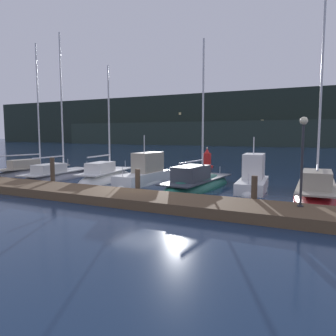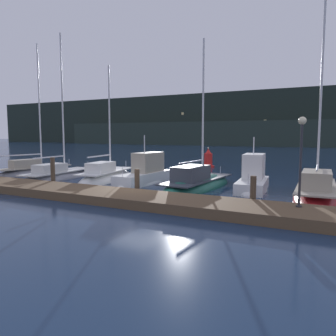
{
  "view_description": "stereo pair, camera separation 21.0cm",
  "coord_description": "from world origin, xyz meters",
  "px_view_note": "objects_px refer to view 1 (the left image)",
  "views": [
    {
      "loc": [
        9.46,
        -15.08,
        3.41
      ],
      "look_at": [
        0.0,
        3.9,
        1.2
      ],
      "focal_mm": 35.0,
      "sensor_mm": 36.0,
      "label": 1
    },
    {
      "loc": [
        9.65,
        -14.98,
        3.41
      ],
      "look_at": [
        0.0,
        3.9,
        1.2
      ],
      "focal_mm": 35.0,
      "sensor_mm": 36.0,
      "label": 2
    }
  ],
  "objects_px": {
    "sailboat_berth_1": "(34,173)",
    "sailboat_berth_2": "(58,177)",
    "motorboat_berth_4": "(145,177)",
    "sailboat_berth_3": "(106,179)",
    "channel_buoy": "(207,160)",
    "dock_lamppost": "(303,146)",
    "sailboat_berth_7": "(316,195)",
    "sailboat_berth_5": "(197,186)",
    "motorboat_berth_6": "(253,184)"
  },
  "relations": [
    {
      "from": "sailboat_berth_1",
      "to": "sailboat_berth_2",
      "type": "distance_m",
      "value": 4.01
    },
    {
      "from": "sailboat_berth_7",
      "to": "sailboat_berth_1",
      "type": "bearing_deg",
      "value": 178.36
    },
    {
      "from": "sailboat_berth_3",
      "to": "motorboat_berth_6",
      "type": "bearing_deg",
      "value": 3.7
    },
    {
      "from": "sailboat_berth_3",
      "to": "sailboat_berth_7",
      "type": "height_order",
      "value": "sailboat_berth_7"
    },
    {
      "from": "sailboat_berth_1",
      "to": "sailboat_berth_5",
      "type": "height_order",
      "value": "sailboat_berth_1"
    },
    {
      "from": "sailboat_berth_2",
      "to": "channel_buoy",
      "type": "relative_size",
      "value": 5.65
    },
    {
      "from": "motorboat_berth_6",
      "to": "dock_lamppost",
      "type": "xyz_separation_m",
      "value": [
        3.15,
        -5.75,
        2.55
      ]
    },
    {
      "from": "motorboat_berth_6",
      "to": "sailboat_berth_7",
      "type": "xyz_separation_m",
      "value": [
        3.58,
        -1.03,
        -0.17
      ]
    },
    {
      "from": "motorboat_berth_4",
      "to": "motorboat_berth_6",
      "type": "relative_size",
      "value": 1.16
    },
    {
      "from": "sailboat_berth_7",
      "to": "dock_lamppost",
      "type": "xyz_separation_m",
      "value": [
        -0.43,
        -4.72,
        2.72
      ]
    },
    {
      "from": "sailboat_berth_3",
      "to": "sailboat_berth_5",
      "type": "bearing_deg",
      "value": -1.01
    },
    {
      "from": "sailboat_berth_3",
      "to": "channel_buoy",
      "type": "height_order",
      "value": "sailboat_berth_3"
    },
    {
      "from": "sailboat_berth_1",
      "to": "sailboat_berth_3",
      "type": "distance_m",
      "value": 7.79
    },
    {
      "from": "sailboat_berth_5",
      "to": "sailboat_berth_7",
      "type": "distance_m",
      "value": 6.87
    },
    {
      "from": "dock_lamppost",
      "to": "sailboat_berth_5",
      "type": "bearing_deg",
      "value": 142.5
    },
    {
      "from": "sailboat_berth_3",
      "to": "sailboat_berth_7",
      "type": "xyz_separation_m",
      "value": [
        14.09,
        -0.35,
        0.07
      ]
    },
    {
      "from": "sailboat_berth_5",
      "to": "dock_lamppost",
      "type": "relative_size",
      "value": 2.78
    },
    {
      "from": "motorboat_berth_6",
      "to": "dock_lamppost",
      "type": "bearing_deg",
      "value": -61.3
    },
    {
      "from": "motorboat_berth_4",
      "to": "channel_buoy",
      "type": "height_order",
      "value": "motorboat_berth_4"
    },
    {
      "from": "sailboat_berth_3",
      "to": "sailboat_berth_7",
      "type": "relative_size",
      "value": 0.8
    },
    {
      "from": "sailboat_berth_1",
      "to": "dock_lamppost",
      "type": "xyz_separation_m",
      "value": [
        21.45,
        -5.35,
        2.76
      ]
    },
    {
      "from": "sailboat_berth_5",
      "to": "channel_buoy",
      "type": "relative_size",
      "value": 4.93
    },
    {
      "from": "sailboat_berth_2",
      "to": "dock_lamppost",
      "type": "distance_m",
      "value": 18.31
    },
    {
      "from": "sailboat_berth_2",
      "to": "sailboat_berth_7",
      "type": "distance_m",
      "value": 18.03
    },
    {
      "from": "sailboat_berth_5",
      "to": "dock_lamppost",
      "type": "bearing_deg",
      "value": -37.5
    },
    {
      "from": "motorboat_berth_6",
      "to": "sailboat_berth_1",
      "type": "bearing_deg",
      "value": -178.75
    },
    {
      "from": "motorboat_berth_4",
      "to": "sailboat_berth_3",
      "type": "bearing_deg",
      "value": -178.08
    },
    {
      "from": "sailboat_berth_1",
      "to": "sailboat_berth_3",
      "type": "xyz_separation_m",
      "value": [
        7.79,
        -0.28,
        -0.04
      ]
    },
    {
      "from": "sailboat_berth_5",
      "to": "motorboat_berth_6",
      "type": "distance_m",
      "value": 3.4
    },
    {
      "from": "sailboat_berth_5",
      "to": "motorboat_berth_4",
      "type": "bearing_deg",
      "value": 176.64
    },
    {
      "from": "dock_lamppost",
      "to": "sailboat_berth_2",
      "type": "bearing_deg",
      "value": 166.42
    },
    {
      "from": "sailboat_berth_3",
      "to": "sailboat_berth_5",
      "type": "xyz_separation_m",
      "value": [
        7.22,
        -0.13,
        0.01
      ]
    },
    {
      "from": "motorboat_berth_4",
      "to": "motorboat_berth_6",
      "type": "height_order",
      "value": "motorboat_berth_4"
    },
    {
      "from": "sailboat_berth_2",
      "to": "dock_lamppost",
      "type": "bearing_deg",
      "value": -13.58
    },
    {
      "from": "sailboat_berth_1",
      "to": "motorboat_berth_4",
      "type": "height_order",
      "value": "sailboat_berth_1"
    },
    {
      "from": "sailboat_berth_3",
      "to": "motorboat_berth_4",
      "type": "distance_m",
      "value": 3.24
    },
    {
      "from": "channel_buoy",
      "to": "dock_lamppost",
      "type": "xyz_separation_m",
      "value": [
        10.4,
        -17.77,
        2.14
      ]
    },
    {
      "from": "sailboat_berth_5",
      "to": "dock_lamppost",
      "type": "height_order",
      "value": "sailboat_berth_5"
    },
    {
      "from": "sailboat_berth_1",
      "to": "sailboat_berth_3",
      "type": "height_order",
      "value": "sailboat_berth_1"
    },
    {
      "from": "sailboat_berth_2",
      "to": "motorboat_berth_4",
      "type": "relative_size",
      "value": 1.98
    },
    {
      "from": "sailboat_berth_7",
      "to": "motorboat_berth_4",
      "type": "bearing_deg",
      "value": 177.61
    },
    {
      "from": "sailboat_berth_2",
      "to": "sailboat_berth_3",
      "type": "height_order",
      "value": "sailboat_berth_2"
    },
    {
      "from": "sailboat_berth_7",
      "to": "channel_buoy",
      "type": "height_order",
      "value": "sailboat_berth_7"
    },
    {
      "from": "sailboat_berth_1",
      "to": "sailboat_berth_2",
      "type": "height_order",
      "value": "sailboat_berth_2"
    },
    {
      "from": "sailboat_berth_3",
      "to": "sailboat_berth_5",
      "type": "height_order",
      "value": "sailboat_berth_5"
    },
    {
      "from": "sailboat_berth_2",
      "to": "motorboat_berth_4",
      "type": "distance_m",
      "value": 7.22
    },
    {
      "from": "sailboat_berth_2",
      "to": "sailboat_berth_3",
      "type": "relative_size",
      "value": 1.27
    },
    {
      "from": "sailboat_berth_5",
      "to": "motorboat_berth_6",
      "type": "height_order",
      "value": "sailboat_berth_5"
    },
    {
      "from": "channel_buoy",
      "to": "motorboat_berth_6",
      "type": "bearing_deg",
      "value": -58.88
    },
    {
      "from": "sailboat_berth_2",
      "to": "sailboat_berth_3",
      "type": "xyz_separation_m",
      "value": [
        3.93,
        0.82,
        -0.01
      ]
    }
  ]
}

